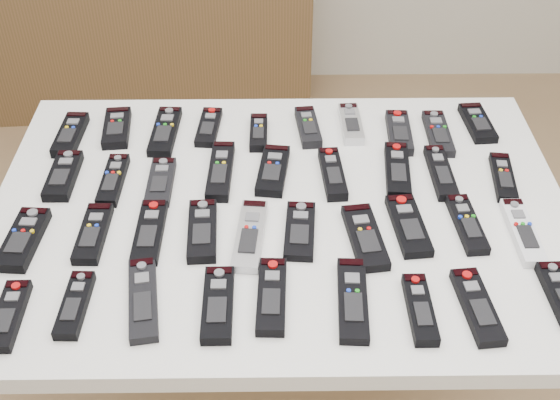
{
  "coord_description": "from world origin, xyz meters",
  "views": [
    {
      "loc": [
        0.04,
        -1.08,
        1.76
      ],
      "look_at": [
        0.06,
        0.07,
        0.8
      ],
      "focal_mm": 45.0,
      "sensor_mm": 36.0,
      "label": 1
    }
  ],
  "objects_px": {
    "remote_16": "(397,170)",
    "remote_24": "(300,231)",
    "remote_5": "(308,127)",
    "remote_17": "(441,172)",
    "remote_25": "(365,237)",
    "remote_36": "(477,306)",
    "remote_19": "(23,239)",
    "sideboard": "(145,29)",
    "remote_3": "(209,127)",
    "remote_13": "(221,171)",
    "remote_23": "(250,235)",
    "remote_15": "(333,174)",
    "remote_32": "(218,304)",
    "remote_34": "(353,300)",
    "remote_2": "(165,131)",
    "remote_7": "(399,133)",
    "remote_0": "(70,135)",
    "remote_9": "(478,123)",
    "remote_30": "(75,305)",
    "remote_21": "(150,232)",
    "remote_33": "(272,296)",
    "remote_31": "(143,299)",
    "remote_12": "(161,182)",
    "remote_10": "(63,176)",
    "remote_29": "(9,315)",
    "table": "(280,227)",
    "remote_18": "(503,177)",
    "remote_1": "(117,128)",
    "remote_14": "(273,170)",
    "remote_22": "(202,231)",
    "remote_35": "(420,309)",
    "remote_26": "(408,225)",
    "remote_11": "(113,180)",
    "remote_8": "(438,134)",
    "remote_27": "(467,224)",
    "remote_20": "(93,233)",
    "remote_28": "(523,232)"
  },
  "relations": [
    {
      "from": "remote_3",
      "to": "remote_13",
      "type": "xyz_separation_m",
      "value": [
        0.04,
        -0.18,
        0.0
      ]
    },
    {
      "from": "remote_2",
      "to": "remote_21",
      "type": "xyz_separation_m",
      "value": [
        0.01,
        -0.36,
        0.0
      ]
    },
    {
      "from": "remote_21",
      "to": "remote_33",
      "type": "distance_m",
      "value": 0.31
    },
    {
      "from": "remote_23",
      "to": "remote_25",
      "type": "height_order",
      "value": "remote_25"
    },
    {
      "from": "remote_22",
      "to": "remote_35",
      "type": "distance_m",
      "value": 0.47
    },
    {
      "from": "remote_15",
      "to": "remote_32",
      "type": "bearing_deg",
      "value": -125.34
    },
    {
      "from": "remote_14",
      "to": "remote_33",
      "type": "height_order",
      "value": "same"
    },
    {
      "from": "remote_12",
      "to": "remote_16",
      "type": "relative_size",
      "value": 0.83
    },
    {
      "from": "remote_0",
      "to": "remote_19",
      "type": "bearing_deg",
      "value": -89.95
    },
    {
      "from": "remote_17",
      "to": "remote_19",
      "type": "relative_size",
      "value": 1.07
    },
    {
      "from": "remote_35",
      "to": "remote_0",
      "type": "bearing_deg",
      "value": 142.82
    },
    {
      "from": "remote_7",
      "to": "remote_36",
      "type": "xyz_separation_m",
      "value": [
        0.06,
        -0.56,
        -0.0
      ]
    },
    {
      "from": "remote_34",
      "to": "remote_2",
      "type": "bearing_deg",
      "value": 129.58
    },
    {
      "from": "remote_23",
      "to": "remote_16",
      "type": "bearing_deg",
      "value": 38.14
    },
    {
      "from": "remote_23",
      "to": "remote_25",
      "type": "distance_m",
      "value": 0.23
    },
    {
      "from": "remote_1",
      "to": "remote_9",
      "type": "relative_size",
      "value": 0.99
    },
    {
      "from": "remote_0",
      "to": "remote_9",
      "type": "bearing_deg",
      "value": 4.6
    },
    {
      "from": "remote_9",
      "to": "remote_12",
      "type": "height_order",
      "value": "same"
    },
    {
      "from": "remote_11",
      "to": "remote_18",
      "type": "height_order",
      "value": "remote_11"
    },
    {
      "from": "remote_10",
      "to": "remote_32",
      "type": "height_order",
      "value": "same"
    },
    {
      "from": "remote_25",
      "to": "remote_21",
      "type": "bearing_deg",
      "value": 169.79
    },
    {
      "from": "remote_17",
      "to": "remote_30",
      "type": "height_order",
      "value": "same"
    },
    {
      "from": "remote_13",
      "to": "remote_27",
      "type": "xyz_separation_m",
      "value": [
        0.52,
        -0.18,
        -0.0
      ]
    },
    {
      "from": "remote_16",
      "to": "remote_24",
      "type": "relative_size",
      "value": 1.14
    },
    {
      "from": "remote_20",
      "to": "remote_27",
      "type": "bearing_deg",
      "value": 2.68
    },
    {
      "from": "remote_13",
      "to": "remote_15",
      "type": "bearing_deg",
      "value": -1.07
    },
    {
      "from": "remote_17",
      "to": "remote_31",
      "type": "bearing_deg",
      "value": -149.68
    },
    {
      "from": "remote_17",
      "to": "remote_23",
      "type": "relative_size",
      "value": 0.92
    },
    {
      "from": "remote_5",
      "to": "remote_17",
      "type": "xyz_separation_m",
      "value": [
        0.29,
        -0.19,
        -0.0
      ]
    },
    {
      "from": "table",
      "to": "remote_18",
      "type": "distance_m",
      "value": 0.52
    },
    {
      "from": "remote_2",
      "to": "remote_12",
      "type": "xyz_separation_m",
      "value": [
        0.01,
        -0.2,
        0.0
      ]
    },
    {
      "from": "remote_3",
      "to": "remote_30",
      "type": "height_order",
      "value": "remote_30"
    },
    {
      "from": "remote_12",
      "to": "remote_17",
      "type": "distance_m",
      "value": 0.63
    },
    {
      "from": "remote_8",
      "to": "remote_14",
      "type": "height_order",
      "value": "remote_14"
    },
    {
      "from": "sideboard",
      "to": "remote_34",
      "type": "bearing_deg",
      "value": -73.68
    },
    {
      "from": "remote_17",
      "to": "remote_27",
      "type": "xyz_separation_m",
      "value": [
        0.02,
        -0.18,
        -0.0
      ]
    },
    {
      "from": "remote_10",
      "to": "remote_29",
      "type": "height_order",
      "value": "remote_10"
    },
    {
      "from": "remote_24",
      "to": "remote_35",
      "type": "distance_m",
      "value": 0.3
    },
    {
      "from": "remote_0",
      "to": "remote_24",
      "type": "height_order",
      "value": "remote_0"
    },
    {
      "from": "remote_7",
      "to": "remote_25",
      "type": "bearing_deg",
      "value": -105.54
    },
    {
      "from": "remote_36",
      "to": "remote_19",
      "type": "bearing_deg",
      "value": 162.4
    },
    {
      "from": "remote_12",
      "to": "remote_27",
      "type": "bearing_deg",
      "value": -12.73
    },
    {
      "from": "sideboard",
      "to": "remote_24",
      "type": "bearing_deg",
      "value": -74.35
    },
    {
      "from": "sideboard",
      "to": "remote_25",
      "type": "relative_size",
      "value": 7.82
    },
    {
      "from": "remote_16",
      "to": "remote_25",
      "type": "relative_size",
      "value": 1.02
    },
    {
      "from": "remote_7",
      "to": "remote_34",
      "type": "relative_size",
      "value": 0.84
    },
    {
      "from": "remote_28",
      "to": "remote_0",
      "type": "bearing_deg",
      "value": 160.12
    },
    {
      "from": "remote_16",
      "to": "remote_36",
      "type": "distance_m",
      "value": 0.42
    },
    {
      "from": "remote_26",
      "to": "remote_29",
      "type": "distance_m",
      "value": 0.79
    },
    {
      "from": "remote_19",
      "to": "remote_35",
      "type": "xyz_separation_m",
      "value": [
        0.77,
        -0.19,
        -0.0
      ]
    }
  ]
}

